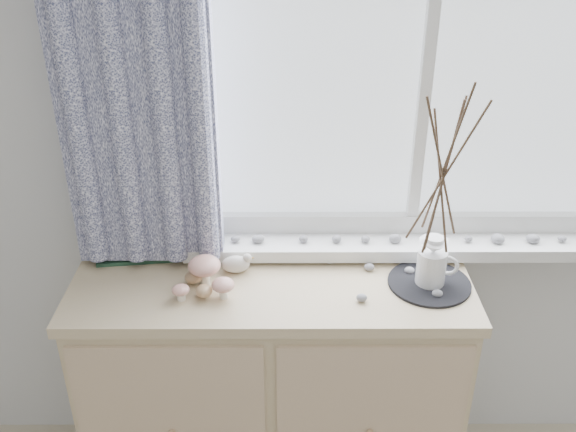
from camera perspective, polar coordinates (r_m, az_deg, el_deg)
The scene contains 8 objects.
sideboard at distance 2.19m, azimuth -1.36°, elevation -15.10°, with size 1.20×0.45×0.85m.
botanical_book at distance 2.02m, azimuth -13.46°, elevation -1.44°, with size 0.30×0.13×0.21m, color #1E3F2B, non-canonical shape.
toadstool_cluster at distance 1.88m, azimuth -7.31°, elevation -5.09°, with size 0.18×0.15×0.09m.
wooden_eggs at distance 1.89m, azimuth -7.95°, elevation -6.00°, with size 0.09×0.11×0.06m.
songbird_figurine at distance 1.96m, azimuth -4.67°, elevation -4.20°, with size 0.12×0.05×0.06m, color silver, non-canonical shape.
crocheted_doily at distance 1.96m, azimuth 12.44°, elevation -5.84°, with size 0.25×0.25×0.01m, color black.
twig_pitcher at distance 1.78m, azimuth 13.67°, elevation 4.07°, with size 0.29×0.29×0.65m.
sideboard_pebbles at distance 1.95m, azimuth 8.25°, elevation -5.43°, with size 0.33×0.23×0.02m.
Camera 1 is at (-0.10, 0.16, 1.94)m, focal length 40.00 mm.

